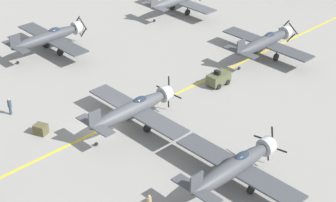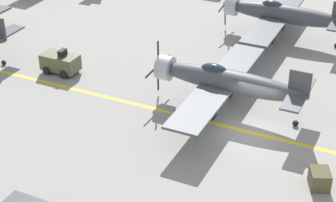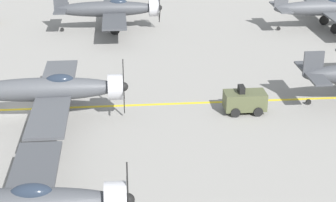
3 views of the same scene
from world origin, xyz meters
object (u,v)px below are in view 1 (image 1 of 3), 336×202
airplane_far_center (265,42)px  supply_crate_mid_lane (41,129)px  airplane_mid_center (134,109)px  tow_tractor (219,78)px  airplane_far_left (178,0)px  ground_crew_inspecting (10,106)px  airplane_mid_right (235,167)px  airplane_mid_left (49,37)px

airplane_far_center → supply_crate_mid_lane: 28.52m
airplane_mid_center → tow_tractor: 12.17m
airplane_far_left → ground_crew_inspecting: size_ratio=6.74×
airplane_far_left → airplane_mid_center: bearing=-62.6°
airplane_mid_right → ground_crew_inspecting: size_ratio=6.74×
airplane_far_center → airplane_mid_center: airplane_mid_center is taller
tow_tractor → supply_crate_mid_lane: 19.82m
airplane_mid_center → airplane_mid_right: bearing=12.9°
airplane_mid_left → airplane_mid_center: 19.98m
airplane_far_center → ground_crew_inspecting: bearing=-109.5°
airplane_far_left → supply_crate_mid_lane: (13.02, -30.95, -1.53)m
airplane_mid_left → tow_tractor: 21.33m
airplane_mid_left → tow_tractor: airplane_mid_left is taller
airplane_far_left → tow_tractor: size_ratio=4.62×
airplane_far_center → airplane_mid_right: (13.31, -21.16, 0.00)m
airplane_far_center → tow_tractor: airplane_far_center is taller
tow_tractor → supply_crate_mid_lane: tow_tractor is taller
airplane_mid_right → airplane_far_left: bearing=154.2°
tow_tractor → ground_crew_inspecting: 21.88m
airplane_far_left → airplane_mid_right: (30.59, -23.96, 0.00)m
supply_crate_mid_lane → airplane_far_left: bearing=112.8°
airplane_mid_left → airplane_mid_right: size_ratio=1.00×
airplane_mid_left → airplane_mid_center: size_ratio=1.00×
tow_tractor → airplane_mid_right: bearing=-44.2°
ground_crew_inspecting → airplane_mid_center: bearing=35.5°
airplane_mid_center → airplane_mid_right: size_ratio=1.00×
airplane_mid_center → ground_crew_inspecting: bearing=-131.4°
airplane_mid_left → airplane_mid_right: bearing=10.6°
airplane_mid_left → airplane_far_left: 20.29m
airplane_far_center → airplane_mid_right: bearing=-59.1°
supply_crate_mid_lane → airplane_mid_right: bearing=21.7°
airplane_far_left → tow_tractor: 21.62m
airplane_far_center → airplane_mid_right: airplane_mid_right is taller
airplane_mid_right → ground_crew_inspecting: 23.79m
airplane_far_center → airplane_mid_right: size_ratio=1.00×
airplane_mid_left → airplane_mid_right: airplane_mid_right is taller
airplane_far_left → airplane_mid_right: size_ratio=1.00×
airplane_far_left → ground_crew_inspecting: airplane_far_left is taller
airplane_far_center → airplane_mid_right: 25.00m
supply_crate_mid_lane → airplane_mid_left: bearing=143.5°
airplane_mid_center → airplane_mid_right: 12.42m
supply_crate_mid_lane → airplane_far_center: bearing=81.4°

